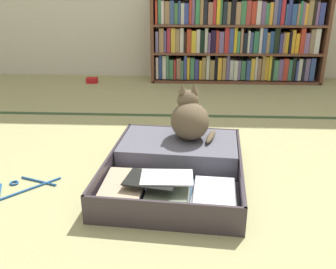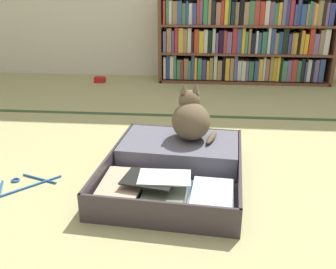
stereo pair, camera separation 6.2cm
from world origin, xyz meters
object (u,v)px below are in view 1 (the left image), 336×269
at_px(bookshelf, 236,40).
at_px(open_suitcase, 175,164).
at_px(clothes_hanger, 20,188).
at_px(small_red_pouch, 92,80).
at_px(black_cat, 190,118).

relative_size(bookshelf, open_suitcase, 1.89).
height_order(bookshelf, clothes_hanger, bookshelf).
bearing_deg(small_red_pouch, bookshelf, 6.59).
distance_m(bookshelf, open_suitcase, 2.03).
relative_size(clothes_hanger, small_red_pouch, 2.69).
relative_size(bookshelf, black_cat, 5.68).
height_order(bookshelf, black_cat, bookshelf).
height_order(bookshelf, small_red_pouch, bookshelf).
bearing_deg(bookshelf, black_cat, -103.64).
height_order(open_suitcase, small_red_pouch, open_suitcase).
bearing_deg(open_suitcase, bookshelf, 75.61).
relative_size(bookshelf, clothes_hanger, 5.90).
distance_m(bookshelf, black_cat, 1.83).
bearing_deg(clothes_hanger, bookshelf, 60.66).
distance_m(black_cat, small_red_pouch, 1.87).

